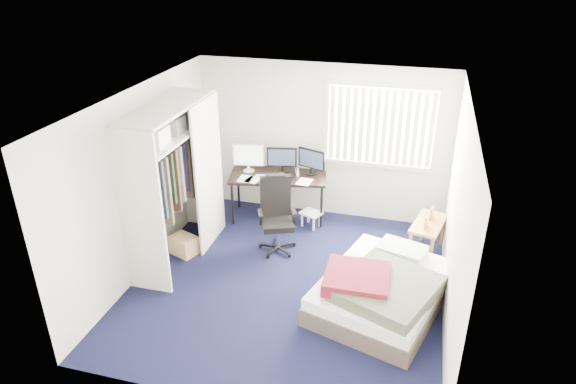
# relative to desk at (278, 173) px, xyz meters

# --- Properties ---
(ground) EXTENTS (4.20, 4.20, 0.00)m
(ground) POSITION_rel_desk_xyz_m (0.63, -1.75, -0.78)
(ground) COLOR black
(ground) RESTS_ON ground
(room_shell) EXTENTS (4.20, 4.20, 4.20)m
(room_shell) POSITION_rel_desk_xyz_m (0.63, -1.75, 0.73)
(room_shell) COLOR silver
(room_shell) RESTS_ON ground
(window_assembly) EXTENTS (1.72, 0.09, 1.32)m
(window_assembly) POSITION_rel_desk_xyz_m (1.53, 0.29, 0.82)
(window_assembly) COLOR white
(window_assembly) RESTS_ON ground
(closet) EXTENTS (0.64, 1.84, 2.22)m
(closet) POSITION_rel_desk_xyz_m (-1.04, -1.49, 0.57)
(closet) COLOR beige
(closet) RESTS_ON ground
(desk) EXTENTS (1.64, 0.99, 1.22)m
(desk) POSITION_rel_desk_xyz_m (0.00, 0.00, 0.00)
(desk) COLOR black
(desk) RESTS_ON ground
(office_chair) EXTENTS (0.69, 0.69, 1.13)m
(office_chair) POSITION_rel_desk_xyz_m (0.24, -0.94, -0.35)
(office_chair) COLOR black
(office_chair) RESTS_ON ground
(footstool) EXTENTS (0.39, 0.35, 0.26)m
(footstool) POSITION_rel_desk_xyz_m (0.59, -0.20, -0.59)
(footstool) COLOR white
(footstool) RESTS_ON ground
(nightstand) EXTENTS (0.55, 0.83, 0.71)m
(nightstand) POSITION_rel_desk_xyz_m (2.38, -0.56, -0.32)
(nightstand) COLOR brown
(nightstand) RESTS_ON ground
(bed) EXTENTS (1.81, 2.11, 0.60)m
(bed) POSITION_rel_desk_xyz_m (1.88, -1.95, -0.52)
(bed) COLOR #453A32
(bed) RESTS_ON ground
(pine_box) EXTENTS (0.44, 0.39, 0.28)m
(pine_box) POSITION_rel_desk_xyz_m (-1.02, -1.46, -0.65)
(pine_box) COLOR tan
(pine_box) RESTS_ON ground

